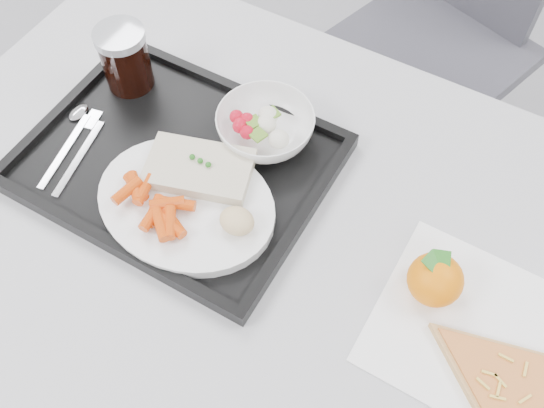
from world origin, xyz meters
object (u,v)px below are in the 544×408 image
at_px(tangerine, 435,280).
at_px(salad_bowl, 266,127).
at_px(chair, 446,6).
at_px(pizza_slice, 504,382).
at_px(dinner_plate, 186,204).
at_px(tray, 177,163).
at_px(cola_glass, 125,57).
at_px(table, 279,250).

bearing_deg(tangerine, salad_bowl, 160.96).
distance_m(chair, pizza_slice, 1.00).
xyz_separation_m(tangerine, pizza_slice, (0.13, -0.08, -0.02)).
bearing_deg(chair, salad_bowl, -96.67).
bearing_deg(salad_bowl, tangerine, -19.04).
bearing_deg(tangerine, dinner_plate, -170.58).
height_order(tray, salad_bowl, salad_bowl).
distance_m(dinner_plate, cola_glass, 0.28).
xyz_separation_m(dinner_plate, salad_bowl, (0.03, 0.17, 0.01)).
bearing_deg(pizza_slice, tray, 171.78).
xyz_separation_m(chair, salad_bowl, (-0.08, -0.72, 0.25)).
relative_size(table, pizza_slice, 4.43).
bearing_deg(pizza_slice, salad_bowl, 157.41).
relative_size(dinner_plate, tangerine, 3.36).
distance_m(chair, salad_bowl, 0.77).
bearing_deg(cola_glass, tangerine, -9.87).
distance_m(salad_bowl, cola_glass, 0.26).
relative_size(tangerine, pizza_slice, 0.30).
bearing_deg(table, dinner_plate, -161.82).
bearing_deg(pizza_slice, cola_glass, 165.96).
distance_m(table, tangerine, 0.25).
distance_m(table, salad_bowl, 0.19).
bearing_deg(chair, table, -89.14).
bearing_deg(tray, cola_glass, 148.51).
relative_size(tray, dinner_plate, 1.67).
bearing_deg(chair, cola_glass, -114.82).
bearing_deg(cola_glass, dinner_plate, -35.96).
relative_size(table, chair, 1.29).
relative_size(table, cola_glass, 11.11).
xyz_separation_m(dinner_plate, cola_glass, (-0.22, 0.16, 0.05)).
height_order(table, tray, tray).
xyz_separation_m(table, pizza_slice, (0.35, -0.06, 0.08)).
bearing_deg(dinner_plate, pizza_slice, -1.93).
height_order(tray, pizza_slice, tray).
relative_size(table, tangerine, 14.94).
relative_size(chair, dinner_plate, 3.44).
xyz_separation_m(chair, dinner_plate, (-0.12, -0.89, 0.24)).
bearing_deg(table, tangerine, 4.14).
bearing_deg(dinner_plate, tangerine, 9.42).
height_order(dinner_plate, pizza_slice, dinner_plate).
distance_m(cola_glass, tangerine, 0.59).
distance_m(tray, tangerine, 0.42).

